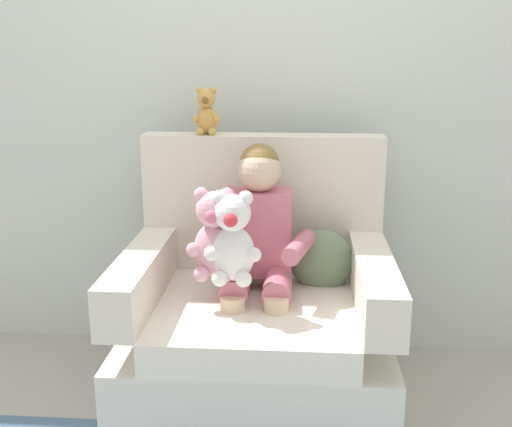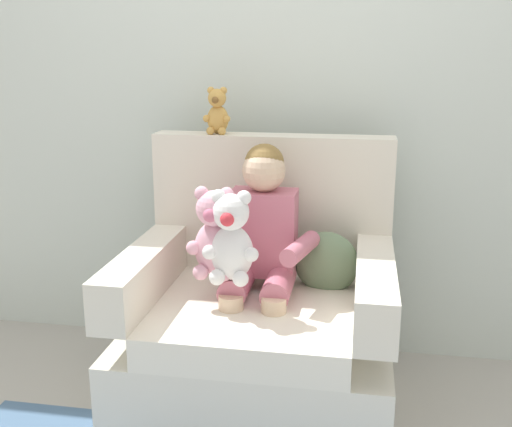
# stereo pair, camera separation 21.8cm
# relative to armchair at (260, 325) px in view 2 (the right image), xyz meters

# --- Properties ---
(ground_plane) EXTENTS (8.00, 8.00, 0.00)m
(ground_plane) POSITION_rel_armchair_xyz_m (0.00, -0.05, -0.34)
(ground_plane) COLOR #ADA89E
(back_wall) EXTENTS (6.00, 0.10, 2.60)m
(back_wall) POSITION_rel_armchair_xyz_m (0.00, 0.58, 0.96)
(back_wall) COLOR silver
(back_wall) RESTS_ON ground
(armchair) EXTENTS (1.02, 0.87, 1.06)m
(armchair) POSITION_rel_armchair_xyz_m (0.00, 0.00, 0.00)
(armchair) COLOR silver
(armchair) RESTS_ON ground
(seated_child) EXTENTS (0.45, 0.39, 0.82)m
(seated_child) POSITION_rel_armchair_xyz_m (0.00, 0.02, 0.35)
(seated_child) COLOR #C66B7F
(seated_child) RESTS_ON armchair
(plush_pink) EXTENTS (0.20, 0.17, 0.34)m
(plush_pink) POSITION_rel_armchair_xyz_m (-0.15, -0.12, 0.41)
(plush_pink) COLOR #EAA8BC
(plush_pink) RESTS_ON armchair
(plush_white) EXTENTS (0.20, 0.17, 0.34)m
(plush_white) POSITION_rel_armchair_xyz_m (-0.08, -0.16, 0.41)
(plush_white) COLOR white
(plush_white) RESTS_ON armchair
(plush_honey_on_backrest) EXTENTS (0.12, 0.10, 0.20)m
(plush_honey_on_backrest) POSITION_rel_armchair_xyz_m (-0.24, 0.31, 0.82)
(plush_honey_on_backrest) COLOR gold
(plush_honey_on_backrest) RESTS_ON armchair
(throw_pillow) EXTENTS (0.27, 0.14, 0.26)m
(throw_pillow) POSITION_rel_armchair_xyz_m (0.25, 0.11, 0.24)
(throw_pillow) COLOR slate
(throw_pillow) RESTS_ON armchair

